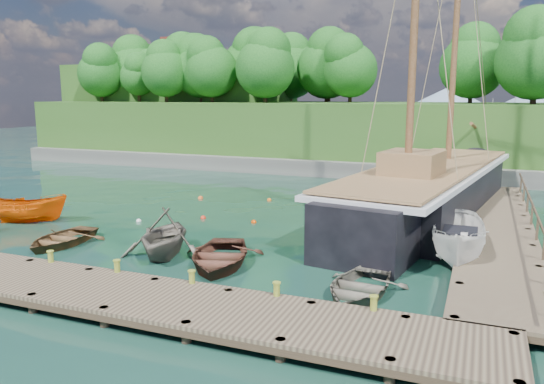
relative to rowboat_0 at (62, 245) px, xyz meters
The scene contains 23 objects.
ground 7.08m from the rowboat_0, 12.30° to the left, with size 160.00×160.00×0.00m, color #103222.
dock_near 10.23m from the rowboat_0, 29.24° to the right, with size 20.00×3.20×1.10m.
dock_east 20.29m from the rowboat_0, 24.79° to the left, with size 3.20×24.00×1.10m.
bollard_0 4.63m from the rowboat_0, 50.91° to the right, with size 0.26×0.26×0.45m, color olive.
bollard_1 6.92m from the rowboat_0, 31.25° to the right, with size 0.26×0.26×0.45m, color olive.
bollard_2 9.61m from the rowboat_0, 21.94° to the right, with size 0.26×0.26×0.45m, color olive.
bollard_3 12.45m from the rowboat_0, 16.77° to the right, with size 0.26×0.26×0.45m, color olive.
bollard_4 15.34m from the rowboat_0, 13.54° to the right, with size 0.26×0.26×0.45m, color olive.
rowboat_0 is the anchor object (origin of this frame).
rowboat_1 5.33m from the rowboat_0, ahead, with size 3.57×4.14×2.18m, color #5E574C.
rowboat_2 8.02m from the rowboat_0, ahead, with size 3.34×4.67×0.97m, color #4C2A1F.
rowboat_3 13.96m from the rowboat_0, ahead, with size 2.87×4.02×0.83m, color #5B564A.
motorboat_orange 5.46m from the rowboat_0, 150.53° to the left, with size 1.58×4.19×1.62m, color #E05605.
cabin_boat_white 17.32m from the rowboat_0, 12.29° to the left, with size 2.07×5.50×2.12m, color white.
schooner 19.30m from the rowboat_0, 39.50° to the left, with size 8.77×29.03×21.64m.
mooring_buoy_0 5.07m from the rowboat_0, 83.48° to the left, with size 0.28×0.28×0.28m, color white.
mooring_buoy_1 7.77m from the rowboat_0, 63.70° to the left, with size 0.31×0.31×0.31m, color red.
mooring_buoy_2 9.58m from the rowboat_0, 47.77° to the left, with size 0.29×0.29×0.29m, color #E03F00.
mooring_buoy_3 12.13m from the rowboat_0, 38.03° to the left, with size 0.34×0.34×0.34m, color silver.
mooring_buoy_4 11.91m from the rowboat_0, 87.60° to the left, with size 0.34×0.34×0.34m, color orange.
mooring_buoy_5 13.91m from the rowboat_0, 69.23° to the left, with size 0.29×0.29×0.29m, color orange.
headland 33.86m from the rowboat_0, 100.27° to the left, with size 51.00×19.31×12.90m.
distant_ridge 72.51m from the rowboat_0, 81.08° to the left, with size 117.00×40.00×10.00m.
Camera 1 is at (10.63, -19.56, 6.72)m, focal length 35.00 mm.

